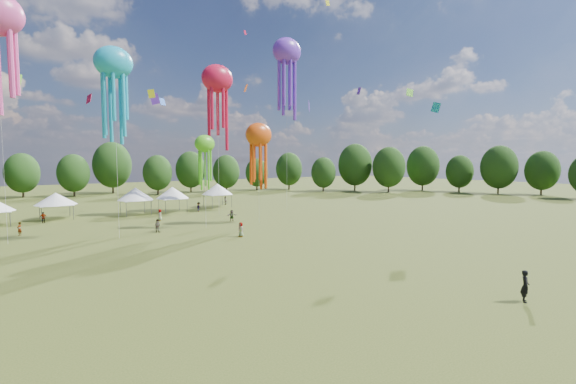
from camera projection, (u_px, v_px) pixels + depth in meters
ground at (443, 326)px, 20.63m from camera, size 300.00×300.00×0.00m
observer_main at (525, 286)px, 24.12m from camera, size 0.85×0.78×1.96m
spectator_near at (157, 226)px, 47.47m from camera, size 0.98×0.97×1.59m
spectators_far at (186, 213)px, 58.85m from camera, size 34.44×31.51×1.65m
festival_tents at (133, 195)px, 63.17m from camera, size 38.16×7.52×4.35m
show_kites at (196, 83)px, 54.24m from camera, size 44.81×14.44×29.14m
small_kites at (156, 9)px, 52.97m from camera, size 72.93×55.98×43.08m
treeline at (106, 172)px, 68.50m from camera, size 201.57×95.24×13.43m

